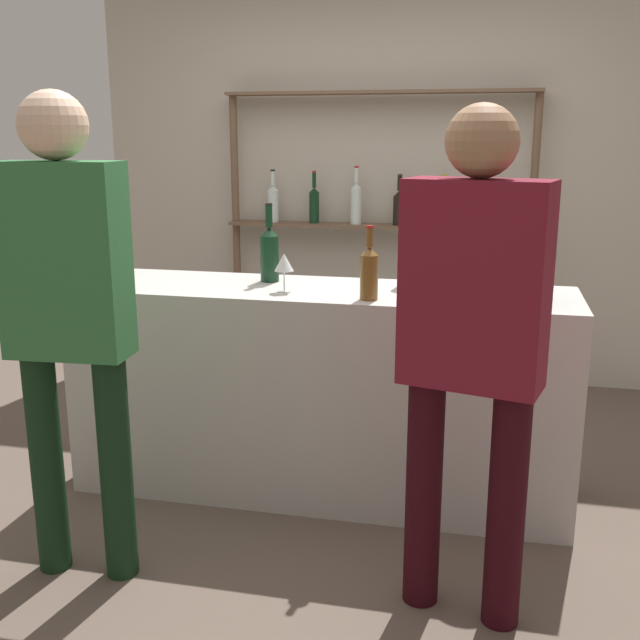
{
  "coord_description": "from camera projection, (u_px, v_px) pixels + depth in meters",
  "views": [
    {
      "loc": [
        0.72,
        -3.17,
        1.62
      ],
      "look_at": [
        0.0,
        0.0,
        0.82
      ],
      "focal_mm": 42.0,
      "sensor_mm": 36.0,
      "label": 1
    }
  ],
  "objects": [
    {
      "name": "ground_plane",
      "position": [
        320.0,
        487.0,
        3.54
      ],
      "size": [
        16.0,
        16.0,
        0.0
      ],
      "primitive_type": "plane",
      "color": "brown"
    },
    {
      "name": "bar_counter",
      "position": [
        320.0,
        391.0,
        3.43
      ],
      "size": [
        2.24,
        0.58,
        0.96
      ],
      "primitive_type": "cube",
      "color": "#B7B2AD",
      "rests_on": "ground_plane"
    },
    {
      "name": "back_wall",
      "position": [
        382.0,
        170.0,
        5.0
      ],
      "size": [
        3.84,
        0.12,
        2.8
      ],
      "primitive_type": "cube",
      "color": "#B2A899",
      "rests_on": "ground_plane"
    },
    {
      "name": "back_shelf",
      "position": [
        378.0,
        196.0,
        4.87
      ],
      "size": [
        2.0,
        0.18,
        1.9
      ],
      "color": "brown",
      "rests_on": "ground_plane"
    },
    {
      "name": "counter_bottle_0",
      "position": [
        483.0,
        258.0,
        3.28
      ],
      "size": [
        0.09,
        0.09,
        0.35
      ],
      "color": "black",
      "rests_on": "bar_counter"
    },
    {
      "name": "counter_bottle_1",
      "position": [
        269.0,
        252.0,
        3.44
      ],
      "size": [
        0.09,
        0.09,
        0.36
      ],
      "color": "black",
      "rests_on": "bar_counter"
    },
    {
      "name": "counter_bottle_2",
      "position": [
        369.0,
        271.0,
        3.06
      ],
      "size": [
        0.07,
        0.07,
        0.31
      ],
      "color": "brown",
      "rests_on": "bar_counter"
    },
    {
      "name": "wine_glass",
      "position": [
        284.0,
        263.0,
        3.21
      ],
      "size": [
        0.08,
        0.08,
        0.17
      ],
      "color": "silver",
      "rests_on": "bar_counter"
    },
    {
      "name": "ice_bucket",
      "position": [
        514.0,
        273.0,
        3.05
      ],
      "size": [
        0.23,
        0.23,
        0.22
      ],
      "color": "black",
      "rests_on": "bar_counter"
    },
    {
      "name": "cork_jar",
      "position": [
        411.0,
        272.0,
        3.31
      ],
      "size": [
        0.12,
        0.12,
        0.14
      ],
      "color": "silver",
      "rests_on": "bar_counter"
    },
    {
      "name": "customer_right",
      "position": [
        473.0,
        332.0,
        2.39
      ],
      "size": [
        0.48,
        0.3,
        1.72
      ],
      "rotation": [
        0.0,
        0.0,
        1.33
      ],
      "color": "black",
      "rests_on": "ground_plane"
    },
    {
      "name": "customer_left",
      "position": [
        68.0,
        302.0,
        2.62
      ],
      "size": [
        0.44,
        0.23,
        1.77
      ],
      "rotation": [
        0.0,
        0.0,
        1.63
      ],
      "color": "black",
      "rests_on": "ground_plane"
    }
  ]
}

